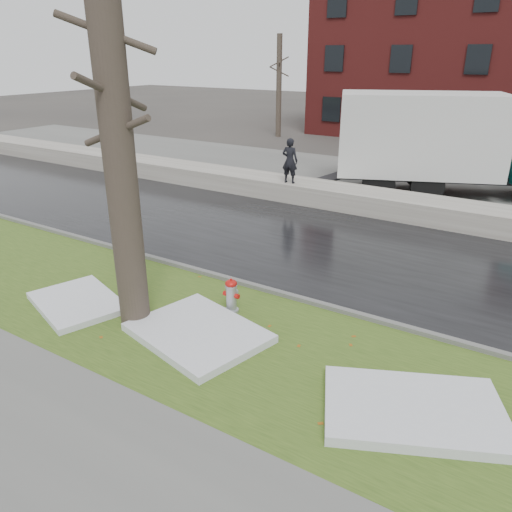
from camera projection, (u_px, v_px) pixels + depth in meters
The scene contains 16 objects.
ground at pixel (252, 312), 11.19m from camera, with size 120.00×120.00×0.00m, color #47423D.
verge at pixel (219, 336), 10.21m from camera, with size 60.00×4.50×0.04m, color #314B19.
sidewalk at pixel (67, 450), 7.28m from camera, with size 60.00×3.00×0.05m, color slate.
road at pixel (334, 249), 14.71m from camera, with size 60.00×7.00×0.03m, color black.
parking_lot at pixel (416, 188), 21.35m from camera, with size 60.00×9.00×0.03m, color slate.
curb at pixel (275, 292), 11.95m from camera, with size 60.00×0.15×0.14m, color slate.
snowbank at pixel (383, 204), 17.85m from camera, with size 60.00×1.60×0.75m, color #B5B0A5.
bg_tree_left at pixel (279, 85), 33.06m from camera, with size 1.40×1.62×6.50m.
bg_tree_center at pixel (387, 85), 33.22m from camera, with size 1.40×1.62×6.50m.
fire_hydrant at pixel (231, 294), 10.98m from camera, with size 0.39×0.34×0.81m.
tree at pixel (117, 136), 9.29m from camera, with size 1.62×1.93×7.80m.
box_truck at pixel (452, 143), 19.52m from camera, with size 11.71×6.41×3.97m.
worker at pixel (290, 161), 18.83m from camera, with size 0.62×0.41×1.70m, color black.
snow_patch_near at pixel (198, 333), 10.14m from camera, with size 2.60×2.00×0.16m, color silver.
snow_patch_far at pixel (77, 302), 11.39m from camera, with size 2.20×1.60×0.14m, color silver.
snow_patch_side at pixel (414, 410), 7.94m from camera, with size 2.80×1.80×0.18m, color silver.
Camera 1 is at (5.35, -8.30, 5.42)m, focal length 35.00 mm.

